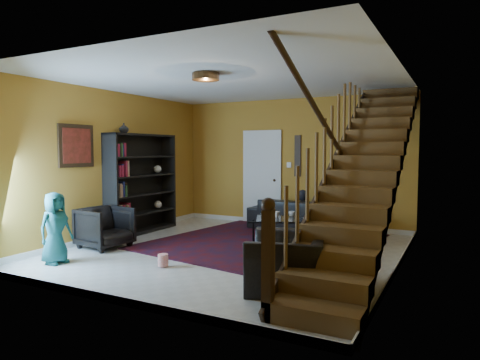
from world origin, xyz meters
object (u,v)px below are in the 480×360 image
Objects in this scene: armchair_right at (286,262)px; coffee_table at (294,230)px; armchair_left at (105,228)px; sofa at (303,215)px; bookshelf at (142,185)px.

coffee_table is at bearing -178.38° from armchair_right.
armchair_left is 3.25m from coffee_table.
sofa is at bearing -31.54° from armchair_left.
armchair_left is 0.77× the size of armchair_right.
bookshelf is 1.56m from armchair_left.
armchair_left is 0.52× the size of coffee_table.
bookshelf is 1.35× the size of coffee_table.
armchair_right is at bearing 109.21° from sofa.
bookshelf is 4.43m from armchair_right.
bookshelf reaches higher than armchair_right.
bookshelf is 3.37m from sofa.
bookshelf reaches higher than armchair_left.
armchair_left is at bearing -116.05° from armchair_right.
coffee_table is (-0.72, 2.21, -0.04)m from armchair_right.
sofa is 3.84m from armchair_right.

